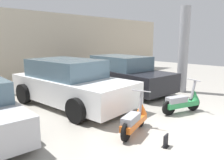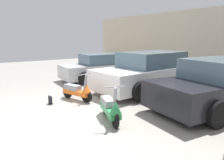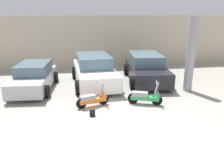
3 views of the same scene
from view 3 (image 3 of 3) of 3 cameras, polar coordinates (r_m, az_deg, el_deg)
The scene contains 9 objects.
ground_plane at distance 7.97m, azimuth 2.64°, elevation -9.28°, with size 28.00×28.00×0.00m, color #9E998E.
wall_back at distance 14.99m, azimuth -3.47°, elevation 9.92°, with size 19.60×0.12×3.44m, color beige.
scooter_front_left at distance 8.63m, azimuth -4.74°, elevation -4.82°, with size 1.30×0.63×0.93m.
scooter_front_right at distance 8.88m, azimuth 8.99°, elevation -4.24°, with size 1.34×0.70×0.97m.
car_rear_left at distance 11.15m, azimuth -19.68°, elevation 0.73°, with size 2.03×3.83×1.26m.
car_rear_center at distance 11.33m, azimuth -4.72°, elevation 2.49°, with size 2.34×4.51×1.49m.
car_rear_right at distance 12.01m, azimuth 8.83°, elevation 3.07°, with size 2.42×4.44×1.45m.
placard_near_left_scooter at distance 7.89m, azimuth -5.14°, elevation -8.69°, with size 0.20×0.14×0.26m.
support_column_side at distance 10.66m, azimuth 19.86°, elevation 6.17°, with size 0.40×0.40×3.44m, color #99999E.
Camera 3 is at (-1.51, -7.00, 3.49)m, focal length 35.00 mm.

